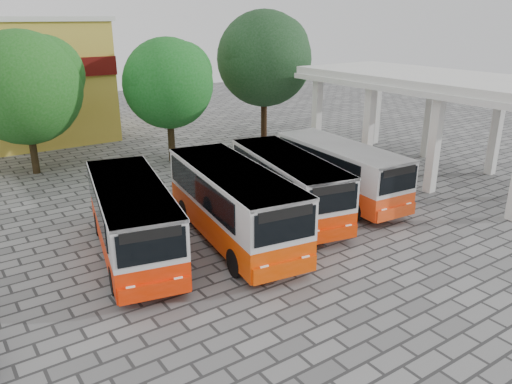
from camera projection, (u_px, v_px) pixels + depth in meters
ground at (339, 242)px, 19.46m from camera, size 90.00×90.00×0.00m
terminal_shelter at (437, 84)px, 26.52m from camera, size 6.80×15.80×5.40m
bus_far_left at (132, 216)px, 17.83m from camera, size 3.86×7.97×2.74m
bus_centre_left at (233, 201)px, 19.04m from camera, size 3.58×8.37×2.91m
bus_centre_right at (288, 182)px, 21.56m from camera, size 3.73×7.86×2.71m
bus_far_right at (340, 168)px, 23.47m from camera, size 2.84×7.62×2.69m
tree_left at (25, 84)px, 26.41m from camera, size 6.33×6.03×7.74m
tree_middle at (169, 80)px, 28.79m from camera, size 5.47×5.21×7.26m
tree_right at (265, 55)px, 34.36m from camera, size 6.86×6.53×8.80m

